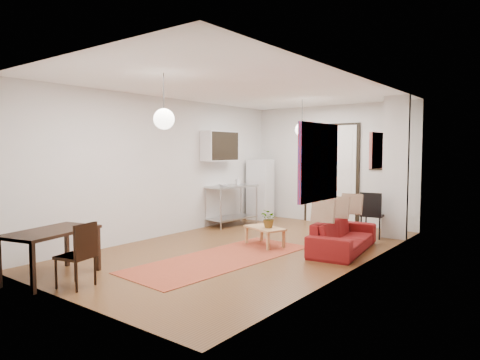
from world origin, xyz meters
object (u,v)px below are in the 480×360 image
Objects in this scene: kitchen_counter at (231,199)px; dining_table at (51,236)px; dining_chair_far at (81,249)px; dining_chair_near at (81,249)px; sofa at (343,236)px; fridge at (260,189)px; coffee_table at (265,230)px; black_side_chair at (374,210)px.

kitchen_counter is 4.92m from dining_table.
dining_chair_far reaches higher than dining_table.
kitchen_counter is at bearing -178.91° from dining_chair_near.
sofa is 1.23× the size of fridge.
coffee_table is 3.51m from dining_chair_far.
coffee_table is at bearing 102.47° from sofa.
fridge is (0.00, 1.21, 0.15)m from kitchen_counter.
dining_table is 1.61× the size of dining_chair_far.
coffee_table is 0.68× the size of kitchen_counter.
black_side_chair reaches higher than dining_chair_far.
dining_chair_far is (0.00, 0.00, 0.00)m from dining_chair_near.
sofa is at bearing 139.94° from dining_chair_near.
coffee_table is 1.05× the size of dining_chair_far.
kitchen_counter is at bearing 7.44° from black_side_chair.
fridge reaches higher than sofa.
dining_chair_far is 5.89m from black_side_chair.
dining_chair_near is at bearing 0.00° from dining_chair_far.
dining_chair_near is at bearing -86.04° from fridge.
dining_chair_near is 0.00m from dining_chair_far.
kitchen_counter is at bearing 67.57° from sofa.
fridge reaches higher than black_side_chair.
black_side_chair is at bearing 57.75° from coffee_table.
kitchen_counter is (-3.23, 0.83, 0.35)m from sofa.
black_side_chair is (1.93, 5.56, 0.06)m from dining_chair_near.
dining_chair_near is (-1.96, -3.96, 0.21)m from sofa.
black_side_chair is at bearing 65.85° from dining_table.
dining_chair_far is at bearing -99.90° from coffee_table.
fridge reaches higher than kitchen_counter.
dining_chair_near is (-0.60, -3.46, 0.18)m from coffee_table.
black_side_chair reaches higher than dining_chair_near.
black_side_chair is (1.33, 2.11, 0.24)m from coffee_table.
dining_table reaches higher than sofa.
kitchen_counter is (-1.88, 1.34, 0.32)m from coffee_table.
dining_chair_near is (1.27, -6.00, -0.29)m from fridge.
sofa is 2.03× the size of black_side_chair.
fridge is 6.14m from dining_chair_far.
sofa is 1.44× the size of kitchen_counter.
dining_table is (-1.20, -3.54, 0.31)m from coffee_table.
kitchen_counter reaches higher than dining_chair_far.
dining_table is at bearing -91.70° from fridge.
dining_chair_near is at bearing 7.93° from dining_table.
black_side_chair is (3.20, -0.44, -0.23)m from fridge.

